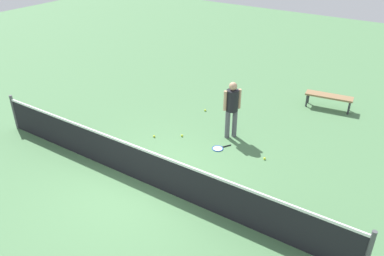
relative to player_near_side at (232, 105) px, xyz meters
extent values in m
plane|color=#4C7A4C|center=(0.63, 3.10, -1.01)|extent=(40.00, 40.00, 0.00)
cylinder|color=#4C4C51|center=(-4.37, 3.10, -0.47)|extent=(0.09, 0.09, 1.07)
cylinder|color=#4C4C51|center=(5.63, 3.10, -0.47)|extent=(0.09, 0.09, 1.07)
cube|color=black|center=(0.63, 3.10, -0.55)|extent=(10.00, 0.02, 0.91)
cube|color=white|center=(0.63, 3.10, -0.07)|extent=(10.00, 0.04, 0.06)
cylinder|color=#595960|center=(-0.07, -0.09, -0.58)|extent=(0.20, 0.20, 0.85)
cylinder|color=#595960|center=(0.07, 0.09, -0.58)|extent=(0.20, 0.20, 0.85)
cylinder|color=black|center=(0.00, 0.00, 0.15)|extent=(0.48, 0.48, 0.62)
cylinder|color=tan|center=(-0.13, -0.17, 0.17)|extent=(0.13, 0.13, 0.58)
cylinder|color=tan|center=(0.13, 0.17, 0.17)|extent=(0.13, 0.13, 0.58)
sphere|color=tan|center=(0.00, 0.00, 0.58)|extent=(0.32, 0.32, 0.23)
torus|color=blue|center=(-0.03, 0.79, -1.00)|extent=(0.43, 0.43, 0.02)
cylinder|color=silver|center=(-0.03, 0.79, -1.00)|extent=(0.37, 0.37, 0.00)
cylinder|color=black|center=(-0.18, 0.54, -0.99)|extent=(0.17, 0.26, 0.03)
sphere|color=#C6E033|center=(0.61, 2.38, -0.98)|extent=(0.07, 0.07, 0.07)
sphere|color=#C6E033|center=(1.50, -1.02, -0.98)|extent=(0.07, 0.07, 0.07)
sphere|color=#C6E033|center=(1.83, 1.26, -0.98)|extent=(0.07, 0.07, 0.07)
sphere|color=#C6E033|center=(1.17, 0.78, -0.98)|extent=(0.07, 0.07, 0.07)
sphere|color=#C6E033|center=(-1.34, 0.57, -0.98)|extent=(0.07, 0.07, 0.07)
cube|color=olive|center=(-1.78, -3.45, -0.56)|extent=(1.54, 0.60, 0.06)
cylinder|color=#333338|center=(-2.43, -3.69, -0.80)|extent=(0.07, 0.07, 0.42)
cylinder|color=#333338|center=(-1.10, -3.51, -0.80)|extent=(0.07, 0.07, 0.42)
cylinder|color=#333338|center=(-2.47, -3.39, -0.80)|extent=(0.07, 0.07, 0.42)
cylinder|color=#333338|center=(-1.14, -3.21, -0.80)|extent=(0.07, 0.07, 0.42)
camera|label=1|loc=(-4.53, 8.83, 4.69)|focal=36.56mm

